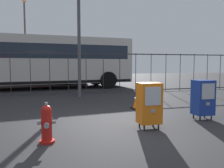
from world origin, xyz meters
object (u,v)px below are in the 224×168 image
at_px(street_light_far_left, 79,8).
at_px(newspaper_box_secondary, 149,103).
at_px(fire_hydrant, 47,124).
at_px(traffic_cone, 137,101).
at_px(newspaper_box_primary, 203,97).
at_px(bus_near, 42,60).
at_px(bus_far, 16,61).
at_px(street_light_near_right, 25,34).

bearing_deg(street_light_far_left, newspaper_box_secondary, -81.34).
relative_size(fire_hydrant, traffic_cone, 1.41).
height_order(newspaper_box_primary, bus_near, bus_near).
distance_m(bus_near, bus_far, 4.35).
xyz_separation_m(fire_hydrant, traffic_cone, (2.79, 2.70, -0.09)).
distance_m(fire_hydrant, newspaper_box_primary, 4.02).
xyz_separation_m(fire_hydrant, street_light_near_right, (-1.74, 16.32, 3.57)).
relative_size(traffic_cone, street_light_far_left, 0.08).
bearing_deg(bus_far, fire_hydrant, -74.27).
bearing_deg(newspaper_box_secondary, street_light_far_left, 98.66).
relative_size(bus_far, street_light_near_right, 1.59).
height_order(fire_hydrant, street_light_far_left, street_light_far_left).
bearing_deg(newspaper_box_primary, street_light_near_right, 110.13).
distance_m(newspaper_box_secondary, street_light_near_right, 16.71).
bearing_deg(street_light_far_left, bus_near, 111.93).
height_order(newspaper_box_primary, newspaper_box_secondary, same).
bearing_deg(fire_hydrant, bus_near, 91.77).
relative_size(traffic_cone, bus_far, 0.05).
bearing_deg(bus_near, newspaper_box_secondary, -81.98).
bearing_deg(newspaper_box_primary, traffic_cone, 121.88).
bearing_deg(bus_far, traffic_cone, -59.34).
distance_m(fire_hydrant, bus_near, 10.16).
relative_size(newspaper_box_primary, traffic_cone, 1.92).
bearing_deg(fire_hydrant, street_light_near_right, 96.08).
bearing_deg(fire_hydrant, traffic_cone, 44.10).
distance_m(newspaper_box_primary, street_light_far_left, 6.53).
relative_size(traffic_cone, street_light_near_right, 0.08).
height_order(traffic_cone, street_light_near_right, street_light_near_right).
relative_size(fire_hydrant, bus_near, 0.07).
bearing_deg(street_light_near_right, traffic_cone, -71.60).
relative_size(newspaper_box_secondary, street_light_far_left, 0.16).
distance_m(newspaper_box_secondary, street_light_far_left, 6.46).
relative_size(newspaper_box_primary, street_light_far_left, 0.16).
xyz_separation_m(newspaper_box_secondary, bus_far, (-4.42, 13.55, 1.14)).
xyz_separation_m(bus_near, street_light_far_left, (1.66, -4.13, 2.12)).
xyz_separation_m(newspaper_box_secondary, bus_near, (-2.50, 9.64, 1.14)).
bearing_deg(newspaper_box_secondary, newspaper_box_primary, 15.31).
bearing_deg(bus_near, newspaper_box_primary, -71.80).
distance_m(traffic_cone, bus_near, 8.12).
relative_size(newspaper_box_secondary, bus_near, 0.10).
relative_size(newspaper_box_secondary, traffic_cone, 1.92).
bearing_deg(newspaper_box_secondary, fire_hydrant, -169.03).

